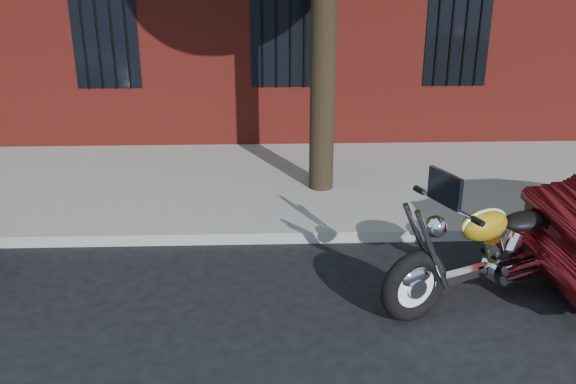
{
  "coord_description": "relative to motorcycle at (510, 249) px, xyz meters",
  "views": [
    {
      "loc": [
        -0.3,
        -6.04,
        3.65
      ],
      "look_at": [
        -0.06,
        0.8,
        0.91
      ],
      "focal_mm": 40.0,
      "sensor_mm": 36.0,
      "label": 1
    }
  ],
  "objects": [
    {
      "name": "ground",
      "position": [
        -2.29,
        -0.03,
        -0.53
      ],
      "size": [
        120.0,
        120.0,
        0.0
      ],
      "primitive_type": "plane",
      "color": "black",
      "rests_on": "ground"
    },
    {
      "name": "curb",
      "position": [
        -2.29,
        1.35,
        -0.45
      ],
      "size": [
        40.0,
        0.16,
        0.15
      ],
      "primitive_type": "cube",
      "color": "gray",
      "rests_on": "ground"
    },
    {
      "name": "sidewalk",
      "position": [
        -2.29,
        3.23,
        -0.45
      ],
      "size": [
        40.0,
        3.6,
        0.15
      ],
      "primitive_type": "cube",
      "color": "gray",
      "rests_on": "ground"
    },
    {
      "name": "motorcycle",
      "position": [
        0.0,
        0.0,
        0.0
      ],
      "size": [
        2.98,
        1.64,
        1.55
      ],
      "rotation": [
        0.0,
        0.0,
        0.42
      ],
      "color": "black",
      "rests_on": "ground"
    }
  ]
}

